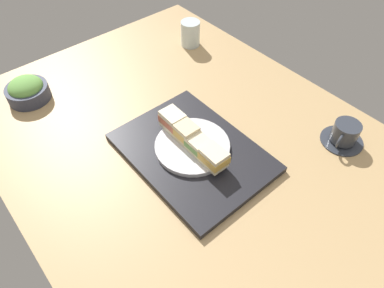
# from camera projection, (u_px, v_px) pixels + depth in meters

# --- Properties ---
(ground_plane) EXTENTS (1.40, 1.00, 0.03)m
(ground_plane) POSITION_uv_depth(u_px,v_px,m) (194.00, 147.00, 1.03)
(ground_plane) COLOR tan
(serving_tray) EXTENTS (0.42, 0.31, 0.02)m
(serving_tray) POSITION_uv_depth(u_px,v_px,m) (192.00, 152.00, 0.99)
(serving_tray) COLOR black
(serving_tray) RESTS_ON ground_plane
(sandwich_plate) EXTENTS (0.21, 0.21, 0.01)m
(sandwich_plate) POSITION_uv_depth(u_px,v_px,m) (192.00, 146.00, 0.98)
(sandwich_plate) COLOR silver
(sandwich_plate) RESTS_ON serving_tray
(sandwich_nearmost) EXTENTS (0.07, 0.05, 0.05)m
(sandwich_nearmost) POSITION_uv_depth(u_px,v_px,m) (173.00, 120.00, 1.00)
(sandwich_nearmost) COLOR #EFE5C1
(sandwich_nearmost) RESTS_ON sandwich_plate
(sandwich_inner_near) EXTENTS (0.07, 0.05, 0.05)m
(sandwich_inner_near) POSITION_uv_depth(u_px,v_px,m) (186.00, 132.00, 0.97)
(sandwich_inner_near) COLOR beige
(sandwich_inner_near) RESTS_ON sandwich_plate
(sandwich_inner_far) EXTENTS (0.07, 0.05, 0.04)m
(sandwich_inner_far) POSITION_uv_depth(u_px,v_px,m) (199.00, 145.00, 0.94)
(sandwich_inner_far) COLOR beige
(sandwich_inner_far) RESTS_ON sandwich_plate
(sandwich_farmost) EXTENTS (0.07, 0.06, 0.05)m
(sandwich_farmost) POSITION_uv_depth(u_px,v_px,m) (214.00, 158.00, 0.91)
(sandwich_farmost) COLOR beige
(sandwich_farmost) RESTS_ON sandwich_plate
(salad_bowl) EXTENTS (0.14, 0.14, 0.08)m
(salad_bowl) POSITION_uv_depth(u_px,v_px,m) (27.00, 90.00, 1.13)
(salad_bowl) COLOR #33384C
(salad_bowl) RESTS_ON ground_plane
(coffee_cup) EXTENTS (0.12, 0.13, 0.07)m
(coffee_cup) POSITION_uv_depth(u_px,v_px,m) (344.00, 134.00, 1.00)
(coffee_cup) COLOR #333842
(coffee_cup) RESTS_ON ground_plane
(drinking_glass) EXTENTS (0.07, 0.07, 0.10)m
(drinking_glass) POSITION_uv_depth(u_px,v_px,m) (190.00, 33.00, 1.34)
(drinking_glass) COLOR silver
(drinking_glass) RESTS_ON ground_plane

